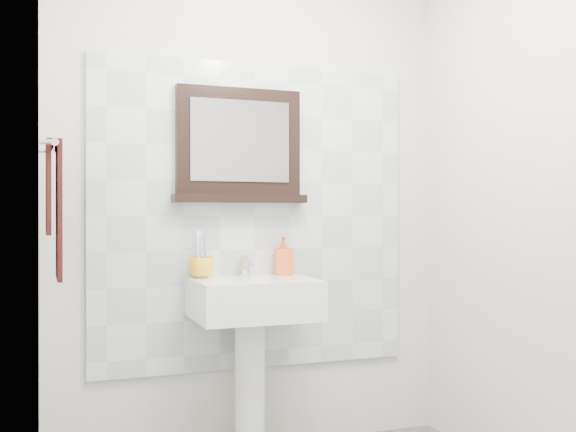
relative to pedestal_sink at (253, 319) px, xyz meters
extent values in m
cube|color=silver|center=(0.08, 0.23, 0.57)|extent=(2.00, 0.01, 2.50)
cube|color=silver|center=(-0.92, -0.87, 0.57)|extent=(0.01, 2.20, 2.50)
cube|color=silver|center=(0.08, 0.21, 0.47)|extent=(1.60, 0.02, 1.50)
cylinder|color=white|center=(0.00, 0.05, -0.34)|extent=(0.14, 0.14, 0.68)
cube|color=white|center=(0.00, -0.01, 0.09)|extent=(0.55, 0.44, 0.18)
cylinder|color=silver|center=(0.00, -0.03, 0.17)|extent=(0.32, 0.32, 0.02)
cylinder|color=#4C4C4F|center=(0.00, -0.03, 0.18)|extent=(0.04, 0.04, 0.00)
cylinder|color=silver|center=(0.00, 0.14, 0.23)|extent=(0.04, 0.04, 0.09)
cylinder|color=silver|center=(0.00, 0.09, 0.25)|extent=(0.02, 0.10, 0.02)
cube|color=silver|center=(0.00, 0.15, 0.28)|extent=(0.02, 0.07, 0.01)
imported|color=yellow|center=(-0.21, 0.12, 0.23)|extent=(0.14, 0.14, 0.10)
cylinder|color=white|center=(-0.23, 0.11, 0.29)|extent=(0.01, 0.01, 0.19)
cube|color=white|center=(-0.23, 0.11, 0.39)|extent=(0.01, 0.01, 0.03)
cylinder|color=#5A95CE|center=(-0.20, 0.11, 0.29)|extent=(0.01, 0.01, 0.19)
cube|color=#5A95CE|center=(-0.20, 0.11, 0.39)|extent=(0.01, 0.01, 0.03)
cylinder|color=white|center=(-0.21, 0.14, 0.29)|extent=(0.01, 0.01, 0.19)
cube|color=white|center=(-0.21, 0.14, 0.39)|extent=(0.01, 0.01, 0.03)
cylinder|color=#5A95CE|center=(-0.22, 0.13, 0.29)|extent=(0.01, 0.01, 0.19)
cube|color=#5A95CE|center=(-0.22, 0.13, 0.39)|extent=(0.01, 0.01, 0.03)
cylinder|color=white|center=(-0.19, 0.13, 0.29)|extent=(0.01, 0.01, 0.19)
cube|color=white|center=(-0.19, 0.13, 0.39)|extent=(0.01, 0.01, 0.03)
imported|color=red|center=(0.20, 0.14, 0.28)|extent=(0.10, 0.10, 0.19)
cube|color=black|center=(-0.01, 0.19, 0.83)|extent=(0.62, 0.06, 0.52)
cube|color=#99999E|center=(-0.01, 0.16, 0.83)|extent=(0.49, 0.01, 0.39)
cube|color=black|center=(-0.01, 0.17, 0.56)|extent=(0.66, 0.11, 0.04)
cylinder|color=silver|center=(-0.87, -0.11, 0.75)|extent=(0.03, 0.40, 0.03)
cylinder|color=silver|center=(-0.90, -0.30, 0.75)|extent=(0.05, 0.02, 0.02)
cylinder|color=silver|center=(-0.90, 0.08, 0.75)|extent=(0.05, 0.02, 0.02)
cube|color=black|center=(-0.85, -0.11, 0.48)|extent=(0.02, 0.30, 0.52)
cube|color=black|center=(-0.89, -0.11, 0.57)|extent=(0.02, 0.30, 0.34)
cube|color=black|center=(-0.87, -0.11, 0.76)|extent=(0.06, 0.30, 0.03)
camera|label=1|loc=(-0.93, -2.96, 0.48)|focal=42.00mm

